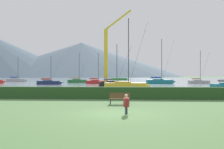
{
  "coord_description": "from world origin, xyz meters",
  "views": [
    {
      "loc": [
        0.78,
        -17.18,
        2.41
      ],
      "look_at": [
        -4.3,
        61.04,
        2.63
      ],
      "focal_mm": 44.34,
      "sensor_mm": 36.0,
      "label": 1
    }
  ],
  "objects": [
    {
      "name": "dock_crane",
      "position": [
        -4.51,
        46.1,
        5.8
      ],
      "size": [
        6.85,
        2.0,
        17.47
      ],
      "color": "#333338",
      "rests_on": "ground_plane"
    },
    {
      "name": "sailboat_slip_3",
      "position": [
        -41.34,
        83.21,
        0.67
      ],
      "size": [
        8.1,
        2.58,
        9.41
      ],
      "rotation": [
        0.0,
        0.0,
        0.03
      ],
      "color": "#9E9EA3",
      "rests_on": "harbor_water"
    },
    {
      "name": "sailboat_slip_4",
      "position": [
        0.05,
        30.85,
        0.7
      ],
      "size": [
        8.37,
        3.32,
        12.32
      ],
      "rotation": [
        0.0,
        0.0,
        0.13
      ],
      "color": "gold",
      "rests_on": "harbor_water"
    },
    {
      "name": "hedge_line",
      "position": [
        0.0,
        11.0,
        0.61
      ],
      "size": [
        80.0,
        1.2,
        1.21
      ],
      "primitive_type": "cube",
      "color": "#284C23",
      "rests_on": "ground_plane"
    },
    {
      "name": "sailboat_slip_8",
      "position": [
        -20.37,
        54.16,
        0.57
      ],
      "size": [
        7.01,
        2.48,
        7.49
      ],
      "rotation": [
        0.0,
        0.0,
        0.07
      ],
      "color": "navy",
      "rests_on": "harbor_water"
    },
    {
      "name": "ground_plane",
      "position": [
        0.0,
        0.0,
        0.0
      ],
      "size": [
        1000.0,
        1000.0,
        0.0
      ],
      "primitive_type": "plane",
      "color": "#517A42"
    },
    {
      "name": "harbor_water",
      "position": [
        0.0,
        137.0,
        0.0
      ],
      "size": [
        320.0,
        246.0,
        0.0
      ],
      "primitive_type": "cube",
      "color": "#8C9EA3",
      "rests_on": "ground_plane"
    },
    {
      "name": "sailboat_slip_9",
      "position": [
        9.29,
        61.9,
        0.72
      ],
      "size": [
        8.58,
        3.21,
        12.79
      ],
      "rotation": [
        0.0,
        0.0,
        0.1
      ],
      "color": "#19707A",
      "rests_on": "harbor_water"
    },
    {
      "name": "person_seated_viewer",
      "position": [
        0.56,
        -0.07,
        0.69
      ],
      "size": [
        0.36,
        0.57,
        1.25
      ],
      "rotation": [
        0.0,
        0.0,
        -0.11
      ],
      "color": "#2D3347",
      "rests_on": "ground_plane"
    },
    {
      "name": "distant_hill_central_peak",
      "position": [
        -70.96,
        388.32,
        25.41
      ],
      "size": [
        295.5,
        295.5,
        50.83
      ],
      "primitive_type": "cone",
      "color": "#4C6070",
      "rests_on": "ground_plane"
    },
    {
      "name": "sailboat_slip_5",
      "position": [
        -16.06,
        71.37,
        0.62
      ],
      "size": [
        7.55,
        3.72,
        9.72
      ],
      "rotation": [
        0.0,
        0.0,
        0.25
      ],
      "color": "#236B38",
      "rests_on": "harbor_water"
    },
    {
      "name": "park_bench_near_path",
      "position": [
        -0.08,
        5.89,
        0.53
      ],
      "size": [
        1.75,
        0.66,
        0.95
      ],
      "rotation": [
        0.0,
        0.0,
        0.11
      ],
      "color": "brown",
      "rests_on": "ground_plane"
    },
    {
      "name": "sailboat_slip_2",
      "position": [
        -8.6,
        61.03,
        0.57
      ],
      "size": [
        6.93,
        2.43,
        8.72
      ],
      "rotation": [
        0.0,
        0.0,
        0.07
      ],
      "color": "red",
      "rests_on": "harbor_water"
    },
    {
      "name": "sailboat_slip_7",
      "position": [
        -2.45,
        41.75,
        0.63
      ],
      "size": [
        7.71,
        3.44,
        9.05
      ],
      "rotation": [
        0.0,
        0.0,
        0.19
      ],
      "color": "black",
      "rests_on": "harbor_water"
    },
    {
      "name": "sailboat_slip_11",
      "position": [
        20.96,
        65.04,
        0.58
      ],
      "size": [
        6.92,
        2.94,
        9.66
      ],
      "rotation": [
        0.0,
        0.0,
        0.16
      ],
      "color": "#9E9EA3",
      "rests_on": "harbor_water"
    }
  ]
}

